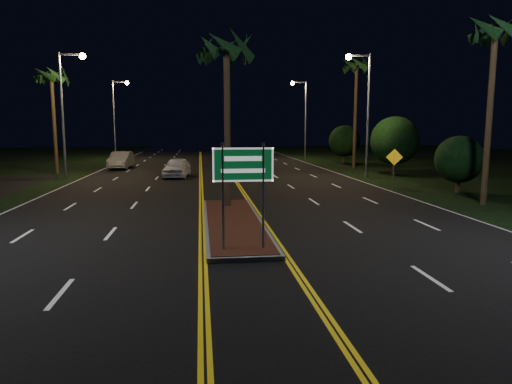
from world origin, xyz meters
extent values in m
plane|color=black|center=(0.00, 0.00, 0.00)|extent=(120.00, 120.00, 0.00)
cube|color=gray|center=(0.00, 7.00, 0.07)|extent=(2.25, 10.25, 0.15)
cube|color=#592819|center=(0.00, 7.00, 0.16)|extent=(2.00, 10.00, 0.02)
cylinder|color=gray|center=(-0.60, 2.80, 1.75)|extent=(0.08, 0.08, 3.20)
cylinder|color=gray|center=(0.60, 2.80, 1.75)|extent=(0.08, 0.08, 3.20)
cube|color=#07471E|center=(0.00, 2.80, 2.70)|extent=(1.80, 0.04, 1.00)
cube|color=white|center=(0.00, 2.77, 2.70)|extent=(1.80, 0.01, 1.00)
cylinder|color=gray|center=(-11.00, 24.00, 4.50)|extent=(0.18, 0.18, 9.00)
cube|color=gray|center=(-10.20, 24.00, 8.85)|extent=(1.60, 0.12, 0.12)
sphere|color=#FFC372|center=(-9.40, 24.00, 8.75)|extent=(0.44, 0.44, 0.44)
cylinder|color=gray|center=(-11.00, 44.00, 4.50)|extent=(0.18, 0.18, 9.00)
cube|color=gray|center=(-10.20, 44.00, 8.85)|extent=(1.60, 0.12, 0.12)
sphere|color=#FFC372|center=(-9.40, 44.00, 8.75)|extent=(0.44, 0.44, 0.44)
cylinder|color=gray|center=(11.00, 22.00, 4.50)|extent=(0.18, 0.18, 9.00)
cube|color=gray|center=(10.20, 22.00, 8.85)|extent=(1.60, 0.12, 0.12)
sphere|color=#FFC372|center=(9.40, 22.00, 8.75)|extent=(0.44, 0.44, 0.44)
cylinder|color=gray|center=(11.00, 42.00, 4.50)|extent=(0.18, 0.18, 9.00)
cube|color=gray|center=(10.20, 42.00, 8.85)|extent=(1.60, 0.12, 0.12)
sphere|color=#FFC372|center=(9.40, 42.00, 8.75)|extent=(0.44, 0.44, 0.44)
cylinder|color=#382819|center=(0.00, 10.50, 3.75)|extent=(0.28, 0.28, 7.50)
cylinder|color=#382819|center=(-12.80, 28.00, 4.00)|extent=(0.28, 0.28, 8.00)
cylinder|color=#382819|center=(12.50, 10.00, 4.25)|extent=(0.28, 0.28, 8.50)
cylinder|color=#382819|center=(12.80, 30.00, 4.75)|extent=(0.28, 0.28, 9.50)
cylinder|color=#382819|center=(13.50, 14.00, 0.45)|extent=(0.24, 0.24, 0.90)
sphere|color=black|center=(13.50, 14.00, 1.95)|extent=(2.70, 2.70, 2.70)
cylinder|color=#382819|center=(14.00, 24.00, 0.63)|extent=(0.24, 0.24, 1.26)
sphere|color=black|center=(14.00, 24.00, 2.73)|extent=(3.78, 3.78, 3.78)
cylinder|color=#382819|center=(13.80, 36.00, 0.54)|extent=(0.24, 0.24, 1.08)
sphere|color=black|center=(13.80, 36.00, 2.34)|extent=(3.24, 3.24, 3.24)
imported|color=white|center=(-3.03, 24.55, 0.86)|extent=(2.79, 5.40, 1.73)
imported|color=#AAACB3|center=(-8.46, 32.49, 0.90)|extent=(2.52, 5.48, 1.80)
cylinder|color=gray|center=(10.80, 16.70, 1.06)|extent=(0.07, 0.07, 2.12)
cube|color=#F9B30D|center=(10.80, 16.68, 1.92)|extent=(0.99, 0.32, 1.02)
camera|label=1|loc=(-1.25, -10.52, 3.80)|focal=32.00mm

